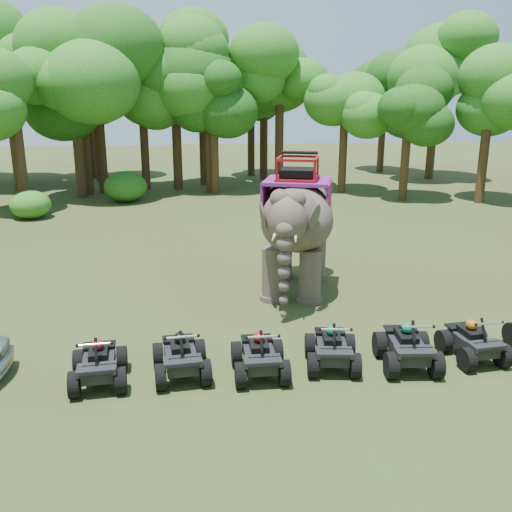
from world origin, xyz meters
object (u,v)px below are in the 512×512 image
object	(u,v)px
atv_0	(98,358)
atv_4	(408,341)
atv_1	(181,351)
atv_5	(474,336)
atv_2	(260,350)
elephant	(296,224)
atv_3	(332,343)

from	to	relation	value
atv_0	atv_4	world-z (taller)	atv_4
atv_1	atv_5	xyz separation A→B (m)	(7.00, -0.03, -0.03)
atv_2	elephant	bearing A→B (deg)	71.74
atv_1	atv_4	distance (m)	5.28
atv_3	atv_4	xyz separation A→B (m)	(1.76, -0.22, 0.04)
elephant	atv_4	distance (m)	6.07
atv_1	elephant	bearing A→B (deg)	50.78
atv_3	atv_0	bearing A→B (deg)	-169.94
atv_2	atv_0	bearing A→B (deg)	179.43
elephant	atv_4	bearing A→B (deg)	-56.78
atv_0	atv_2	world-z (taller)	atv_2
atv_0	atv_3	distance (m)	5.33
atv_0	atv_4	size ratio (longest dim) A/B	0.94
atv_0	atv_2	xyz separation A→B (m)	(3.59, -0.06, 0.00)
elephant	atv_1	size ratio (longest dim) A/B	3.13
atv_5	atv_1	bearing A→B (deg)	174.29
atv_2	atv_1	bearing A→B (deg)	174.73
atv_2	atv_5	world-z (taller)	atv_2
atv_0	atv_2	distance (m)	3.59
elephant	atv_2	size ratio (longest dim) A/B	3.17
elephant	atv_3	distance (m)	5.66
atv_2	atv_5	size ratio (longest dim) A/B	1.03
atv_3	atv_4	bearing A→B (deg)	1.60
atv_0	atv_3	world-z (taller)	atv_0
atv_3	elephant	bearing A→B (deg)	96.85
atv_4	atv_0	bearing A→B (deg)	-175.14
elephant	atv_0	bearing A→B (deg)	-117.13
atv_3	atv_1	bearing A→B (deg)	-171.06
atv_5	atv_3	bearing A→B (deg)	173.66
atv_2	atv_4	world-z (taller)	atv_4
atv_0	atv_1	size ratio (longest dim) A/B	0.99
atv_2	atv_4	bearing A→B (deg)	0.18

